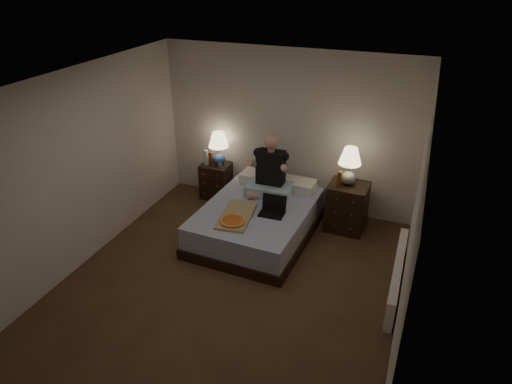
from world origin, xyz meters
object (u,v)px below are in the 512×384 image
at_px(lamp_right, 349,166).
at_px(pizza_box, 232,222).
at_px(lamp_left, 219,149).
at_px(nightstand_right, 347,207).
at_px(beer_bottle_left, 211,159).
at_px(radiator, 397,275).
at_px(beer_bottle_right, 339,179).
at_px(person, 270,166).
at_px(water_bottle, 206,157).
at_px(nightstand_left, 216,180).
at_px(bed, 257,221).
at_px(laptop, 272,207).
at_px(soda_can, 220,164).

xyz_separation_m(lamp_right, pizza_box, (-1.27, -1.24, -0.48)).
bearing_deg(lamp_left, nightstand_right, -6.17).
bearing_deg(beer_bottle_left, lamp_right, -3.65).
bearing_deg(radiator, beer_bottle_right, 132.01).
xyz_separation_m(lamp_right, person, (-1.10, -0.26, -0.06)).
bearing_deg(lamp_left, lamp_right, -5.66).
relative_size(water_bottle, person, 0.27).
bearing_deg(lamp_right, nightstand_right, -39.28).
relative_size(nightstand_left, nightstand_right, 0.82).
height_order(bed, nightstand_left, nightstand_left).
height_order(nightstand_right, laptop, nightstand_right).
xyz_separation_m(soda_can, person, (0.99, -0.40, 0.30)).
bearing_deg(water_bottle, nightstand_right, -4.07).
distance_m(lamp_right, radiator, 1.69).
xyz_separation_m(beer_bottle_left, person, (1.16, -0.40, 0.24)).
height_order(bed, beer_bottle_right, beer_bottle_right).
distance_m(beer_bottle_left, pizza_box, 1.71).
bearing_deg(lamp_left, beer_bottle_left, -149.94).
height_order(nightstand_right, lamp_right, lamp_right).
relative_size(nightstand_right, soda_can, 7.19).
bearing_deg(nightstand_left, person, -24.98).
height_order(person, pizza_box, person).
bearing_deg(laptop, beer_bottle_left, 143.40).
bearing_deg(pizza_box, lamp_right, 37.42).
xyz_separation_m(bed, laptop, (0.26, -0.14, 0.36)).
bearing_deg(nightstand_right, person, -165.60).
height_order(nightstand_left, nightstand_right, nightstand_right).
relative_size(nightstand_left, pizza_box, 0.78).
height_order(beer_bottle_left, radiator, beer_bottle_left).
distance_m(laptop, radiator, 1.83).
xyz_separation_m(lamp_left, beer_bottle_left, (-0.12, -0.07, -0.17)).
distance_m(water_bottle, beer_bottle_right, 2.25).
distance_m(lamp_left, beer_bottle_left, 0.21).
height_order(bed, lamp_left, lamp_left).
bearing_deg(nightstand_left, beer_bottle_right, -10.74).
bearing_deg(nightstand_left, water_bottle, -155.88).
xyz_separation_m(beer_bottle_left, radiator, (3.13, -1.35, -0.51)).
bearing_deg(beer_bottle_right, lamp_right, 47.75).
bearing_deg(bed, nightstand_right, 32.68).
distance_m(water_bottle, laptop, 1.77).
height_order(lamp_left, radiator, lamp_left).
relative_size(lamp_left, soda_can, 5.60).
xyz_separation_m(lamp_right, beer_bottle_left, (-2.25, 0.14, -0.29)).
bearing_deg(laptop, lamp_right, 41.70).
bearing_deg(lamp_right, person, -166.62).
height_order(nightstand_left, person, person).
height_order(lamp_left, lamp_right, lamp_right).
relative_size(nightstand_left, person, 0.64).
bearing_deg(nightstand_left, nightstand_right, -7.88).
relative_size(lamp_right, beer_bottle_right, 2.43).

